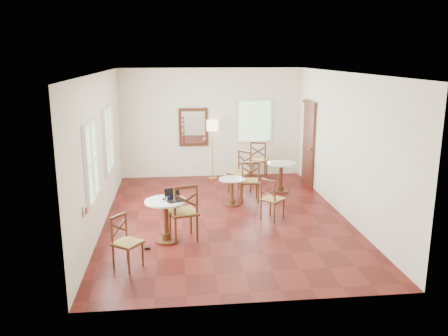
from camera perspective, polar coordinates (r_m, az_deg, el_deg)
name	(u,v)px	position (r m, az deg, el deg)	size (l,w,h in m)	color
ground	(226,217)	(9.88, 0.19, -6.05)	(7.00, 7.00, 0.00)	#52110E
room_shell	(221,127)	(9.67, -0.34, 5.08)	(5.02, 7.02, 3.01)	white
cafe_table_near	(166,216)	(8.55, -7.13, -5.90)	(0.75, 0.75, 0.79)	#4A2612
cafe_table_mid	(232,189)	(10.54, 0.99, -2.55)	(0.60, 0.60, 0.63)	#4A2612
cafe_table_back	(281,174)	(11.63, 7.00, -0.73)	(0.70, 0.70, 0.74)	#4A2612
chair_near_a	(184,212)	(8.60, -4.97, -5.38)	(0.61, 0.61, 1.08)	#4A2612
chair_near_b	(126,242)	(7.68, -11.90, -8.88)	(0.56, 0.56, 0.87)	#4A2612
chair_mid_a	(250,181)	(10.81, 3.18, -1.60)	(0.48, 0.48, 0.98)	#4A2612
chair_mid_b	(272,199)	(9.67, 5.90, -3.79)	(0.58, 0.58, 0.89)	#4A2612
chair_back_a	(259,159)	(12.91, 4.28, 1.07)	(0.61, 0.61, 1.05)	#4A2612
chair_back_b	(240,172)	(11.51, 2.02, -0.53)	(0.67, 0.67, 1.03)	#4A2612
floor_lamp	(212,129)	(12.59, -1.43, 4.75)	(0.32, 0.32, 1.63)	#BF8C3F
laptop	(174,198)	(8.43, -6.21, -3.62)	(0.36, 0.33, 0.21)	black
mouse	(164,199)	(8.48, -7.36, -3.80)	(0.08, 0.05, 0.03)	black
navy_mug	(168,198)	(8.43, -6.86, -3.71)	(0.11, 0.07, 0.09)	#0F1134
water_glass	(165,200)	(8.29, -7.25, -3.93)	(0.07, 0.07, 0.11)	white
power_adapter	(147,248)	(8.44, -9.38, -9.68)	(0.10, 0.06, 0.04)	black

